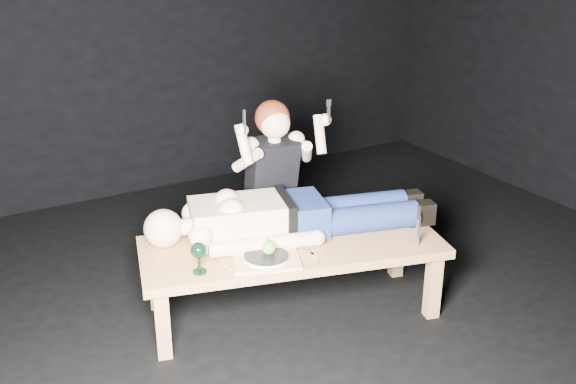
% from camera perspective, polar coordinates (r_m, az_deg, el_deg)
% --- Properties ---
extents(ground, '(5.00, 5.00, 0.00)m').
position_cam_1_polar(ground, '(4.07, 4.63, -10.07)').
color(ground, black).
rests_on(ground, ground).
extents(back_wall, '(5.00, 0.00, 5.00)m').
position_cam_1_polar(back_wall, '(5.72, -9.69, 15.06)').
color(back_wall, black).
rests_on(back_wall, ground).
extents(table, '(1.84, 1.08, 0.45)m').
position_cam_1_polar(table, '(3.94, 0.37, -7.35)').
color(table, tan).
rests_on(table, ground).
extents(lying_man, '(1.94, 1.03, 0.28)m').
position_cam_1_polar(lying_man, '(3.91, 0.63, -1.57)').
color(lying_man, '#E9B692').
rests_on(lying_man, table).
extents(kneeling_woman, '(0.72, 0.79, 1.21)m').
position_cam_1_polar(kneeling_woman, '(4.26, -1.75, 0.64)').
color(kneeling_woman, black).
rests_on(kneeling_woman, ground).
extents(serving_tray, '(0.43, 0.37, 0.02)m').
position_cam_1_polar(serving_tray, '(3.62, -1.87, -5.87)').
color(serving_tray, tan).
rests_on(serving_tray, table).
extents(plate, '(0.31, 0.31, 0.02)m').
position_cam_1_polar(plate, '(3.61, -1.87, -5.59)').
color(plate, white).
rests_on(plate, serving_tray).
extents(apple, '(0.08, 0.08, 0.08)m').
position_cam_1_polar(apple, '(3.61, -1.66, -4.78)').
color(apple, '#4C8D24').
rests_on(apple, plate).
extents(goblet, '(0.10, 0.10, 0.17)m').
position_cam_1_polar(goblet, '(3.51, -7.63, -5.60)').
color(goblet, black).
rests_on(goblet, table).
extents(fork_flat, '(0.04, 0.18, 0.01)m').
position_cam_1_polar(fork_flat, '(3.60, -5.54, -6.34)').
color(fork_flat, '#B2B2B7').
rests_on(fork_flat, table).
extents(knife_flat, '(0.06, 0.18, 0.01)m').
position_cam_1_polar(knife_flat, '(3.69, 2.19, -5.48)').
color(knife_flat, '#B2B2B7').
rests_on(knife_flat, table).
extents(spoon_flat, '(0.05, 0.18, 0.01)m').
position_cam_1_polar(spoon_flat, '(3.74, 1.50, -5.03)').
color(spoon_flat, '#B2B2B7').
rests_on(spoon_flat, table).
extents(carving_knife, '(0.04, 0.04, 0.25)m').
position_cam_1_polar(carving_knife, '(3.82, 11.09, -2.86)').
color(carving_knife, '#B2B2B7').
rests_on(carving_knife, table).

